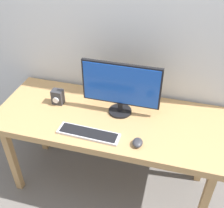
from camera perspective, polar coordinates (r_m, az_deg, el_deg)
ground_plane at (r=2.57m, az=-0.40°, el=-15.85°), size 6.00×6.00×0.00m
desk at (r=2.06m, az=-0.48°, el=-4.15°), size 1.69×0.69×0.76m
monitor at (r=1.94m, az=1.85°, el=3.52°), size 0.56×0.17×0.40m
keyboard_primary at (r=1.87m, az=-4.88°, el=-6.08°), size 0.43×0.13×0.02m
mouse at (r=1.80m, az=5.29°, el=-7.93°), size 0.07×0.09×0.04m
audio_controller at (r=2.15m, az=-11.13°, el=1.46°), size 0.08×0.08×0.12m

